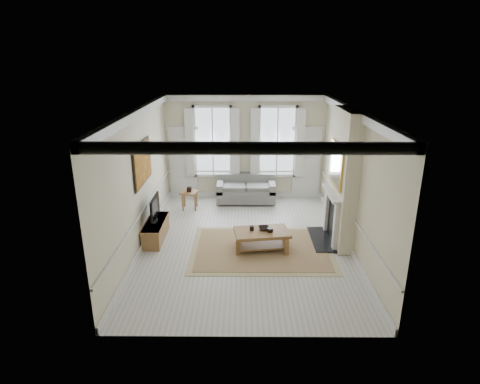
{
  "coord_description": "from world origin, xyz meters",
  "views": [
    {
      "loc": [
        -0.07,
        -9.31,
        4.62
      ],
      "look_at": [
        -0.14,
        0.43,
        1.25
      ],
      "focal_mm": 30.0,
      "sensor_mm": 36.0,
      "label": 1
    }
  ],
  "objects_px": {
    "coffee_table": "(262,234)",
    "tv_stand": "(156,230)",
    "side_table": "(189,195)",
    "sofa": "(246,191)"
  },
  "relations": [
    {
      "from": "sofa",
      "to": "tv_stand",
      "type": "bearing_deg",
      "value": -129.54
    },
    {
      "from": "tv_stand",
      "to": "sofa",
      "type": "bearing_deg",
      "value": 50.46
    },
    {
      "from": "sofa",
      "to": "tv_stand",
      "type": "relative_size",
      "value": 1.34
    },
    {
      "from": "side_table",
      "to": "tv_stand",
      "type": "distance_m",
      "value": 2.3
    },
    {
      "from": "sofa",
      "to": "tv_stand",
      "type": "xyz_separation_m",
      "value": [
        -2.38,
        -2.88,
        -0.11
      ]
    },
    {
      "from": "sofa",
      "to": "tv_stand",
      "type": "distance_m",
      "value": 3.73
    },
    {
      "from": "sofa",
      "to": "coffee_table",
      "type": "relative_size",
      "value": 1.32
    },
    {
      "from": "sofa",
      "to": "side_table",
      "type": "height_order",
      "value": "sofa"
    },
    {
      "from": "coffee_table",
      "to": "tv_stand",
      "type": "distance_m",
      "value": 2.81
    },
    {
      "from": "sofa",
      "to": "coffee_table",
      "type": "bearing_deg",
      "value": -83.87
    }
  ]
}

